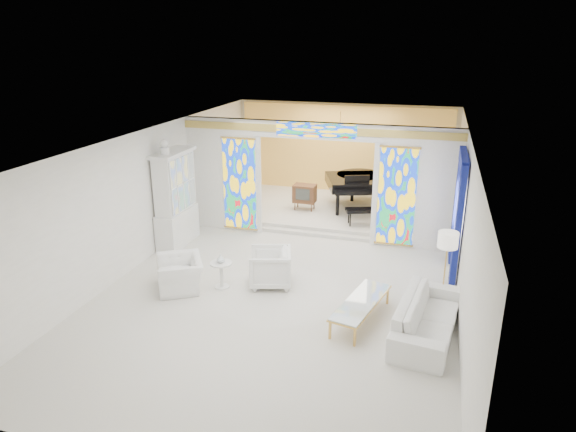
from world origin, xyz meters
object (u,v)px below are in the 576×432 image
(coffee_table, at_px, (361,303))
(tv_console, at_px, (305,194))
(china_cabinet, at_px, (176,199))
(armchair_left, at_px, (180,274))
(armchair_right, at_px, (270,267))
(sofa, at_px, (427,317))
(grand_piano, at_px, (357,182))

(coffee_table, distance_m, tv_console, 6.02)
(china_cabinet, height_order, armchair_left, china_cabinet)
(armchair_right, relative_size, coffee_table, 0.46)
(armchair_left, height_order, coffee_table, armchair_left)
(armchair_left, xyz_separation_m, coffee_table, (3.78, -0.24, 0.04))
(armchair_right, xyz_separation_m, coffee_table, (2.05, -0.93, -0.02))
(sofa, bearing_deg, armchair_right, 79.26)
(armchair_left, xyz_separation_m, sofa, (4.96, -0.39, 0.01))
(armchair_left, relative_size, sofa, 0.44)
(sofa, bearing_deg, coffee_table, 90.61)
(china_cabinet, distance_m, sofa, 6.74)
(armchair_left, height_order, tv_console, tv_console)
(armchair_left, bearing_deg, coffee_table, 55.08)
(sofa, bearing_deg, grand_piano, 27.17)
(coffee_table, xyz_separation_m, grand_piano, (-1.07, 6.22, 0.57))
(sofa, xyz_separation_m, grand_piano, (-2.25, 6.36, 0.59))
(armchair_left, relative_size, grand_piano, 0.33)
(china_cabinet, distance_m, armchair_right, 3.40)
(grand_piano, bearing_deg, armchair_right, -120.16)
(coffee_table, height_order, grand_piano, grand_piano)
(armchair_right, distance_m, sofa, 3.40)
(china_cabinet, height_order, tv_console, china_cabinet)
(grand_piano, bearing_deg, china_cabinet, -155.85)
(coffee_table, distance_m, grand_piano, 6.34)
(tv_console, bearing_deg, armchair_right, -83.70)
(grand_piano, xyz_separation_m, tv_console, (-1.40, -0.74, -0.27))
(armchair_right, xyz_separation_m, tv_console, (-0.43, 4.55, 0.27))
(armchair_left, bearing_deg, armchair_right, 80.35)
(armchair_left, distance_m, armchair_right, 1.87)
(sofa, xyz_separation_m, coffee_table, (-1.18, 0.15, 0.03))
(armchair_right, bearing_deg, armchair_left, -84.47)
(sofa, relative_size, tv_console, 3.14)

